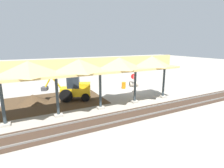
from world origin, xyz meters
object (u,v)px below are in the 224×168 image
stop_sign (134,78)px  backhoe (74,89)px  concrete_pipe (134,84)px  traffic_barrel (124,85)px

stop_sign → backhoe: size_ratio=0.38×
backhoe → concrete_pipe: 9.73m
stop_sign → concrete_pipe: stop_sign is taller
backhoe → traffic_barrel: (-7.48, -1.88, -0.82)m
backhoe → concrete_pipe: (-9.42, -2.27, -0.88)m
concrete_pipe → traffic_barrel: 1.98m
traffic_barrel → stop_sign: bearing=171.6°
stop_sign → traffic_barrel: size_ratio=2.22×
concrete_pipe → traffic_barrel: traffic_barrel is taller
backhoe → concrete_pipe: size_ratio=3.80×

